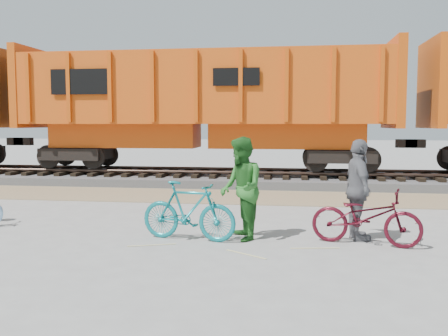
{
  "coord_description": "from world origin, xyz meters",
  "views": [
    {
      "loc": [
        1.62,
        -9.61,
        2.26
      ],
      "look_at": [
        0.03,
        1.5,
        1.25
      ],
      "focal_mm": 40.0,
      "sensor_mm": 36.0,
      "label": 1
    }
  ],
  "objects": [
    {
      "name": "bicycle_teal",
      "position": [
        -0.41,
        -0.29,
        0.57
      ],
      "size": [
        1.98,
        0.87,
        1.15
      ],
      "primitive_type": "imported",
      "rotation": [
        0.0,
        0.0,
        1.39
      ],
      "color": "#107B81",
      "rests_on": "ground"
    },
    {
      "name": "track",
      "position": [
        0.0,
        9.0,
        0.47
      ],
      "size": [
        120.0,
        2.6,
        0.24
      ],
      "color": "black",
      "rests_on": "ballast_bed"
    },
    {
      "name": "gravel_strip",
      "position": [
        0.0,
        5.5,
        0.01
      ],
      "size": [
        120.0,
        3.0,
        0.02
      ],
      "primitive_type": "cube",
      "color": "#98835E",
      "rests_on": "ground"
    },
    {
      "name": "person_woman",
      "position": [
        2.84,
        0.21,
        0.98
      ],
      "size": [
        0.68,
        1.22,
        1.96
      ],
      "primitive_type": "imported",
      "rotation": [
        0.0,
        0.0,
        1.75
      ],
      "color": "slate",
      "rests_on": "ground"
    },
    {
      "name": "ground",
      "position": [
        0.0,
        0.0,
        0.0
      ],
      "size": [
        120.0,
        120.0,
        0.0
      ],
      "primitive_type": "plane",
      "color": "#9E9E99",
      "rests_on": "ground"
    },
    {
      "name": "ballast_bed",
      "position": [
        0.0,
        9.0,
        0.15
      ],
      "size": [
        120.0,
        4.0,
        0.3
      ],
      "primitive_type": "cube",
      "color": "slate",
      "rests_on": "ground"
    },
    {
      "name": "hopper_car_center",
      "position": [
        -1.8,
        9.0,
        3.01
      ],
      "size": [
        14.0,
        3.13,
        4.65
      ],
      "color": "black",
      "rests_on": "track"
    },
    {
      "name": "bicycle_maroon",
      "position": [
        2.94,
        -0.19,
        0.53
      ],
      "size": [
        2.12,
        1.19,
        1.05
      ],
      "primitive_type": "imported",
      "rotation": [
        0.0,
        0.0,
        1.31
      ],
      "color": "#470C18",
      "rests_on": "ground"
    },
    {
      "name": "person_man",
      "position": [
        0.59,
        -0.09,
        1.0
      ],
      "size": [
        1.04,
        1.17,
        2.01
      ],
      "primitive_type": "imported",
      "rotation": [
        0.0,
        0.0,
        -1.23
      ],
      "color": "#266924",
      "rests_on": "ground"
    }
  ]
}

